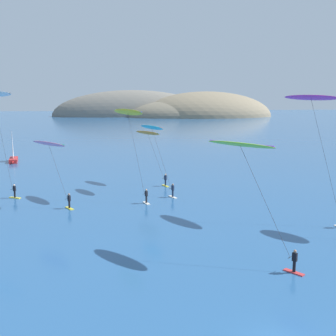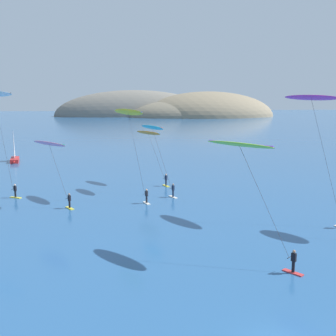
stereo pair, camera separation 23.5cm
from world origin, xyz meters
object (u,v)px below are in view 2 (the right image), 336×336
object	(u,v)px
kitesurfer_lime	(243,153)
kitesurfer_cyan	(154,134)
sailboat_near	(15,159)
kitesurfer_orange	(150,138)
kitesurfer_magenta	(313,106)
kitesurfer_pink	(51,148)
kitesurfer_yellow	(130,119)

from	to	relation	value
kitesurfer_lime	kitesurfer_cyan	size ratio (longest dim) A/B	1.05
sailboat_near	kitesurfer_cyan	size ratio (longest dim) A/B	0.69
kitesurfer_lime	kitesurfer_orange	xyz separation A→B (m)	(-4.76, 28.20, -1.72)
kitesurfer_magenta	kitesurfer_lime	bearing A→B (deg)	-137.16
kitesurfer_lime	kitesurfer_orange	world-z (taller)	kitesurfer_lime
kitesurfer_pink	kitesurfer_magenta	bearing A→B (deg)	-19.10
kitesurfer_pink	kitesurfer_yellow	bearing A→B (deg)	9.38
kitesurfer_magenta	kitesurfer_cyan	distance (m)	20.27
sailboat_near	kitesurfer_yellow	distance (m)	37.45
sailboat_near	kitesurfer_magenta	world-z (taller)	kitesurfer_magenta
kitesurfer_pink	sailboat_near	bearing A→B (deg)	110.00
kitesurfer_cyan	kitesurfer_yellow	bearing A→B (deg)	-133.25
sailboat_near	kitesurfer_lime	distance (m)	57.52
sailboat_near	kitesurfer_orange	xyz separation A→B (m)	(23.49, -21.35, 5.74)
kitesurfer_lime	kitesurfer_yellow	bearing A→B (deg)	111.90
kitesurfer_cyan	kitesurfer_pink	size ratio (longest dim) A/B	1.18
sailboat_near	kitesurfer_magenta	bearing A→B (deg)	-47.11
sailboat_near	kitesurfer_orange	distance (m)	32.26
kitesurfer_magenta	kitesurfer_cyan	size ratio (longest dim) A/B	1.44
kitesurfer_lime	kitesurfer_pink	size ratio (longest dim) A/B	1.23
sailboat_near	kitesurfer_orange	bearing A→B (deg)	-42.26
kitesurfer_magenta	kitesurfer_pink	world-z (taller)	kitesurfer_magenta
kitesurfer_cyan	kitesurfer_orange	size ratio (longest dim) A/B	1.16
kitesurfer_orange	kitesurfer_lime	bearing A→B (deg)	-80.42
kitesurfer_magenta	kitesurfer_orange	bearing A→B (deg)	126.48
kitesurfer_pink	kitesurfer_yellow	xyz separation A→B (m)	(8.94, 1.48, 3.06)
kitesurfer_pink	kitesurfer_yellow	world-z (taller)	kitesurfer_yellow
kitesurfer_orange	kitesurfer_magenta	bearing A→B (deg)	-53.52
sailboat_near	kitesurfer_magenta	size ratio (longest dim) A/B	0.48
kitesurfer_lime	kitesurfer_orange	size ratio (longest dim) A/B	1.21
kitesurfer_yellow	kitesurfer_orange	bearing A→B (deg)	70.78
kitesurfer_magenta	kitesurfer_cyan	world-z (taller)	kitesurfer_magenta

